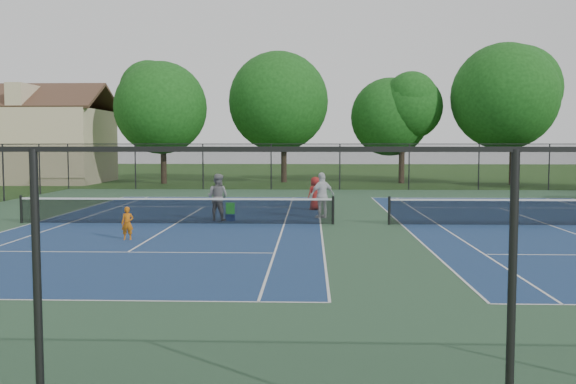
{
  "coord_description": "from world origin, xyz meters",
  "views": [
    {
      "loc": [
        -1.88,
        -23.96,
        3.06
      ],
      "look_at": [
        -2.71,
        -1.0,
        1.3
      ],
      "focal_mm": 40.0,
      "sensor_mm": 36.0,
      "label": 1
    }
  ],
  "objects_px": {
    "tree_back_b": "(284,97)",
    "clapboard_house": "(38,143)",
    "tree_back_d": "(514,92)",
    "ball_hopper": "(230,208)",
    "child_player": "(127,223)",
    "ball_crate": "(230,217)",
    "tree_back_c": "(402,111)",
    "bystander_c": "(315,193)",
    "instructor": "(218,197)",
    "bystander_a": "(322,195)",
    "tree_back_a": "(163,103)"
  },
  "relations": [
    {
      "from": "clapboard_house",
      "to": "bystander_a",
      "type": "bearing_deg",
      "value": -46.82
    },
    {
      "from": "tree_back_b",
      "to": "bystander_a",
      "type": "xyz_separation_m",
      "value": [
        2.58,
        -23.99,
        -5.66
      ]
    },
    {
      "from": "tree_back_c",
      "to": "instructor",
      "type": "relative_size",
      "value": 4.53
    },
    {
      "from": "tree_back_d",
      "to": "child_player",
      "type": "height_order",
      "value": "tree_back_d"
    },
    {
      "from": "tree_back_d",
      "to": "clapboard_house",
      "type": "xyz_separation_m",
      "value": [
        -36.0,
        1.0,
        -3.73
      ]
    },
    {
      "from": "tree_back_d",
      "to": "tree_back_b",
      "type": "bearing_deg",
      "value": 173.29
    },
    {
      "from": "tree_back_d",
      "to": "ball_hopper",
      "type": "relative_size",
      "value": 24.0
    },
    {
      "from": "child_player",
      "to": "bystander_a",
      "type": "xyz_separation_m",
      "value": [
        6.25,
        6.07,
        0.41
      ]
    },
    {
      "from": "tree_back_d",
      "to": "child_player",
      "type": "bearing_deg",
      "value": -126.38
    },
    {
      "from": "instructor",
      "to": "bystander_c",
      "type": "bearing_deg",
      "value": -113.05
    },
    {
      "from": "ball_crate",
      "to": "bystander_a",
      "type": "bearing_deg",
      "value": 14.52
    },
    {
      "from": "clapboard_house",
      "to": "ball_crate",
      "type": "xyz_separation_m",
      "value": [
        17.94,
        -23.93,
        -2.95
      ]
    },
    {
      "from": "tree_back_b",
      "to": "tree_back_c",
      "type": "relative_size",
      "value": 1.19
    },
    {
      "from": "tree_back_b",
      "to": "tree_back_c",
      "type": "xyz_separation_m",
      "value": [
        9.0,
        -1.0,
        -1.11
      ]
    },
    {
      "from": "child_player",
      "to": "ball_crate",
      "type": "distance_m",
      "value": 5.77
    },
    {
      "from": "tree_back_a",
      "to": "child_player",
      "type": "bearing_deg",
      "value": -79.25
    },
    {
      "from": "ball_crate",
      "to": "tree_back_a",
      "type": "bearing_deg",
      "value": 109.09
    },
    {
      "from": "clapboard_house",
      "to": "instructor",
      "type": "height_order",
      "value": "clapboard_house"
    },
    {
      "from": "instructor",
      "to": "bystander_a",
      "type": "relative_size",
      "value": 0.99
    },
    {
      "from": "tree_back_c",
      "to": "child_player",
      "type": "distance_m",
      "value": 32.09
    },
    {
      "from": "tree_back_d",
      "to": "instructor",
      "type": "xyz_separation_m",
      "value": [
        -18.56,
        -22.9,
        -5.9
      ]
    },
    {
      "from": "tree_back_d",
      "to": "tree_back_a",
      "type": "bearing_deg",
      "value": -180.0
    },
    {
      "from": "tree_back_a",
      "to": "ball_hopper",
      "type": "bearing_deg",
      "value": -70.91
    },
    {
      "from": "tree_back_c",
      "to": "tree_back_a",
      "type": "bearing_deg",
      "value": -176.82
    },
    {
      "from": "child_player",
      "to": "instructor",
      "type": "relative_size",
      "value": 0.57
    },
    {
      "from": "tree_back_d",
      "to": "ball_hopper",
      "type": "height_order",
      "value": "tree_back_d"
    },
    {
      "from": "tree_back_c",
      "to": "bystander_c",
      "type": "distance_m",
      "value": 21.39
    },
    {
      "from": "instructor",
      "to": "clapboard_house",
      "type": "bearing_deg",
      "value": -33.83
    },
    {
      "from": "bystander_a",
      "to": "bystander_c",
      "type": "bearing_deg",
      "value": -116.26
    },
    {
      "from": "tree_back_b",
      "to": "tree_back_c",
      "type": "distance_m",
      "value": 9.12
    },
    {
      "from": "ball_crate",
      "to": "ball_hopper",
      "type": "relative_size",
      "value": 0.86
    },
    {
      "from": "tree_back_a",
      "to": "ball_crate",
      "type": "bearing_deg",
      "value": -70.91
    },
    {
      "from": "tree_back_a",
      "to": "bystander_c",
      "type": "relative_size",
      "value": 6.01
    },
    {
      "from": "tree_back_b",
      "to": "clapboard_house",
      "type": "xyz_separation_m",
      "value": [
        -19.0,
        -1.0,
        -3.5
      ]
    },
    {
      "from": "tree_back_b",
      "to": "ball_crate",
      "type": "relative_size",
      "value": 26.92
    },
    {
      "from": "tree_back_b",
      "to": "tree_back_c",
      "type": "height_order",
      "value": "tree_back_b"
    },
    {
      "from": "bystander_c",
      "to": "ball_crate",
      "type": "relative_size",
      "value": 4.09
    },
    {
      "from": "instructor",
      "to": "ball_hopper",
      "type": "height_order",
      "value": "instructor"
    },
    {
      "from": "instructor",
      "to": "ball_crate",
      "type": "xyz_separation_m",
      "value": [
        0.5,
        -0.04,
        -0.79
      ]
    },
    {
      "from": "bystander_a",
      "to": "ball_crate",
      "type": "distance_m",
      "value": 3.85
    },
    {
      "from": "bystander_a",
      "to": "ball_hopper",
      "type": "distance_m",
      "value": 3.79
    },
    {
      "from": "tree_back_c",
      "to": "instructor",
      "type": "height_order",
      "value": "tree_back_c"
    },
    {
      "from": "tree_back_c",
      "to": "child_player",
      "type": "bearing_deg",
      "value": -113.56
    },
    {
      "from": "bystander_a",
      "to": "instructor",
      "type": "bearing_deg",
      "value": -18.63
    },
    {
      "from": "bystander_c",
      "to": "ball_hopper",
      "type": "relative_size",
      "value": 3.52
    },
    {
      "from": "tree_back_b",
      "to": "bystander_c",
      "type": "distance_m",
      "value": 21.69
    },
    {
      "from": "tree_back_d",
      "to": "clapboard_house",
      "type": "height_order",
      "value": "tree_back_d"
    },
    {
      "from": "tree_back_a",
      "to": "ball_hopper",
      "type": "xyz_separation_m",
      "value": [
        7.94,
        -22.93,
        -5.55
      ]
    },
    {
      "from": "tree_back_b",
      "to": "tree_back_d",
      "type": "bearing_deg",
      "value": -6.71
    },
    {
      "from": "tree_back_a",
      "to": "child_player",
      "type": "distance_m",
      "value": 29.09
    }
  ]
}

